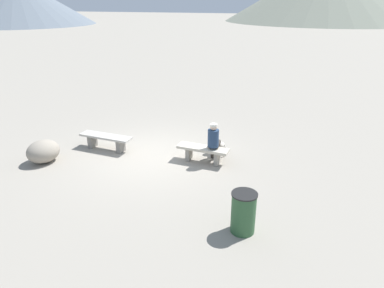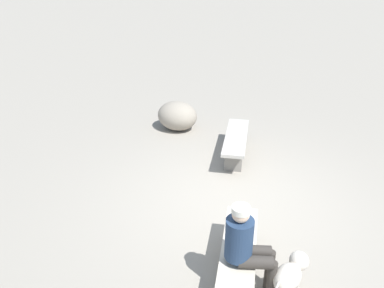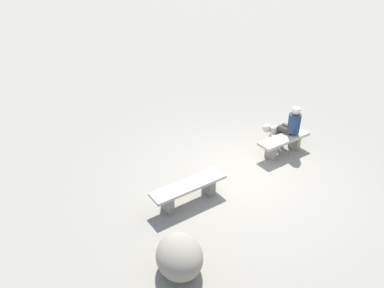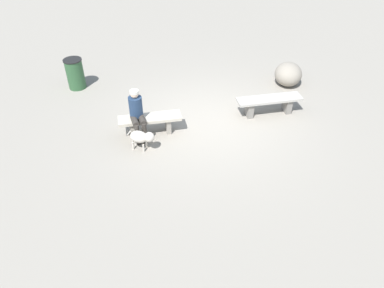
{
  "view_description": "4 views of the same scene",
  "coord_description": "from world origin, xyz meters",
  "views": [
    {
      "loc": [
        3.9,
        -8.97,
        4.5
      ],
      "look_at": [
        1.43,
        -0.65,
        0.82
      ],
      "focal_mm": 32.39,
      "sensor_mm": 36.0,
      "label": 1
    },
    {
      "loc": [
        5.25,
        -0.27,
        3.62
      ],
      "look_at": [
        -0.87,
        -0.8,
        0.62
      ],
      "focal_mm": 35.27,
      "sensor_mm": 36.0,
      "label": 2
    },
    {
      "loc": [
        -5.62,
        -4.89,
        5.18
      ],
      "look_at": [
        -0.78,
        0.93,
        0.74
      ],
      "focal_mm": 34.54,
      "sensor_mm": 36.0,
      "label": 3
    },
    {
      "loc": [
        2.72,
        7.35,
        5.3
      ],
      "look_at": [
        0.88,
        1.25,
        0.41
      ],
      "focal_mm": 33.86,
      "sensor_mm": 36.0,
      "label": 4
    }
  ],
  "objects": [
    {
      "name": "ground",
      "position": [
        0.0,
        0.0,
        -0.03
      ],
      "size": [
        210.0,
        210.0,
        0.06
      ],
      "primitive_type": "cube",
      "color": "gray"
    },
    {
      "name": "bench_left",
      "position": [
        -1.63,
        0.02,
        0.34
      ],
      "size": [
        1.77,
        0.59,
        0.48
      ],
      "rotation": [
        0.0,
        0.0,
        -0.09
      ],
      "color": "gray",
      "rests_on": "ground"
    },
    {
      "name": "bench_right",
      "position": [
        1.58,
        0.0,
        0.35
      ],
      "size": [
        1.56,
        0.56,
        0.48
      ],
      "rotation": [
        0.0,
        0.0,
        -0.09
      ],
      "color": "gray",
      "rests_on": "ground"
    },
    {
      "name": "seated_person",
      "position": [
        1.88,
        0.07,
        0.72
      ],
      "size": [
        0.34,
        0.61,
        1.25
      ],
      "rotation": [
        0.0,
        0.0,
        0.03
      ],
      "color": "navy",
      "rests_on": "ground"
    },
    {
      "name": "dog",
      "position": [
        1.89,
        0.59,
        0.35
      ],
      "size": [
        0.6,
        0.52,
        0.52
      ],
      "rotation": [
        0.0,
        0.0,
        2.51
      ],
      "color": "beige",
      "rests_on": "ground"
    },
    {
      "name": "boulder",
      "position": [
        -2.93,
        -1.32,
        0.34
      ],
      "size": [
        1.13,
        1.21,
        0.67
      ],
      "primitive_type": "ellipsoid",
      "rotation": [
        0.0,
        0.0,
        4.28
      ],
      "color": "gray",
      "rests_on": "ground"
    }
  ]
}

